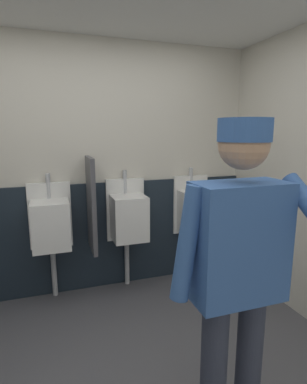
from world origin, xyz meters
The scene contains 7 objects.
wall_back centered at (0.00, 1.67, 1.26)m, with size 3.98×0.12×2.51m, color beige.
wainscot_band_back centered at (0.00, 1.59, 0.56)m, with size 3.38×0.03×1.12m, color #19232D.
urinal_left centered at (-0.40, 1.45, 0.78)m, with size 0.40×0.34×1.24m.
urinal_middle centered at (0.35, 1.45, 0.78)m, with size 0.40×0.34×1.24m.
urinal_right centered at (1.10, 1.45, 0.78)m, with size 0.40×0.34×1.24m.
privacy_divider_panel centered at (-0.03, 1.38, 0.95)m, with size 0.04×0.40×0.90m, color #4C4C51.
person centered at (0.48, -0.27, 1.01)m, with size 0.69×0.60×1.69m.
Camera 1 is at (-0.39, -1.51, 1.64)m, focal length 28.95 mm.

